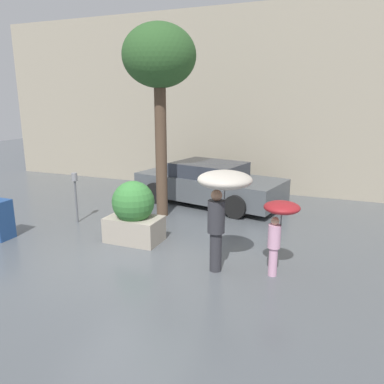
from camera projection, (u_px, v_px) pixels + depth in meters
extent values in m
plane|color=#51565B|center=(127.00, 257.00, 7.56)|extent=(40.00, 40.00, 0.00)
cube|color=#9E937F|center=(224.00, 102.00, 12.69)|extent=(18.00, 0.30, 6.00)
cube|color=#9E9384|center=(134.00, 229.00, 8.33)|extent=(1.21, 0.75, 0.56)
sphere|color=#337033|center=(133.00, 202.00, 8.18)|extent=(0.93, 0.93, 0.93)
cylinder|color=#2D2D33|center=(216.00, 251.00, 6.87)|extent=(0.22, 0.22, 0.75)
cylinder|color=#2D2D33|center=(216.00, 217.00, 6.71)|extent=(0.31, 0.31, 0.59)
sphere|color=#997056|center=(217.00, 195.00, 6.61)|extent=(0.20, 0.20, 0.20)
cylinder|color=#4C4C51|center=(224.00, 198.00, 6.62)|extent=(0.02, 0.02, 0.65)
ellipsoid|color=beige|center=(225.00, 180.00, 6.54)|extent=(0.97, 0.97, 0.31)
cylinder|color=#D199B7|center=(273.00, 261.00, 6.71)|extent=(0.16, 0.16, 0.54)
cylinder|color=#D199B7|center=(274.00, 236.00, 6.59)|extent=(0.22, 0.22, 0.42)
sphere|color=tan|center=(275.00, 221.00, 6.52)|extent=(0.15, 0.15, 0.15)
cylinder|color=#4C4C51|center=(281.00, 222.00, 6.50)|extent=(0.02, 0.02, 0.52)
ellipsoid|color=maroon|center=(282.00, 207.00, 6.43)|extent=(0.63, 0.63, 0.20)
cube|color=#4C5156|center=(209.00, 187.00, 11.35)|extent=(4.69, 2.67, 0.67)
cube|color=#2D333D|center=(209.00, 169.00, 11.22)|extent=(2.26, 1.91, 0.40)
cylinder|color=black|center=(155.00, 193.00, 11.40)|extent=(0.66, 0.35, 0.63)
cylinder|color=black|center=(188.00, 182.00, 12.86)|extent=(0.66, 0.35, 0.63)
cylinder|color=black|center=(236.00, 207.00, 9.93)|extent=(0.66, 0.35, 0.63)
cylinder|color=black|center=(263.00, 193.00, 11.39)|extent=(0.66, 0.35, 0.63)
cylinder|color=brown|center=(161.00, 149.00, 9.81)|extent=(0.30, 0.30, 3.63)
ellipsoid|color=#2D5628|center=(159.00, 55.00, 9.25)|extent=(1.85, 1.85, 1.57)
cylinder|color=#595B60|center=(76.00, 202.00, 9.55)|extent=(0.05, 0.05, 1.09)
cylinder|color=gray|center=(74.00, 177.00, 9.39)|extent=(0.14, 0.14, 0.20)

